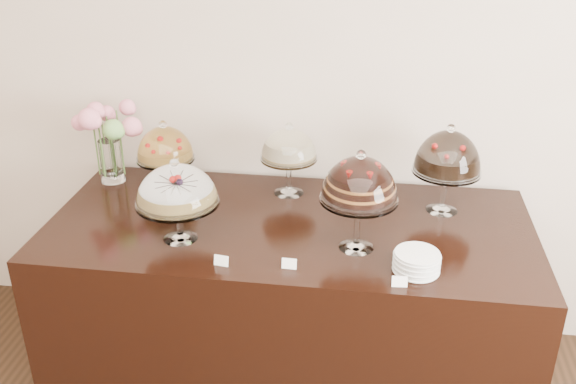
# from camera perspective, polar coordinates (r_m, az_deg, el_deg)

# --- Properties ---
(wall_back) EXTENTS (5.00, 0.04, 3.00)m
(wall_back) POSITION_cam_1_polar(r_m,az_deg,el_deg) (3.20, 7.62, 11.13)
(wall_back) COLOR beige
(wall_back) RESTS_ON ground
(display_counter) EXTENTS (2.20, 1.00, 0.90)m
(display_counter) POSITION_cam_1_polar(r_m,az_deg,el_deg) (3.17, 0.13, -9.90)
(display_counter) COLOR black
(display_counter) RESTS_ON ground
(cake_stand_sugar_sponge) EXTENTS (0.36, 0.36, 0.38)m
(cake_stand_sugar_sponge) POSITION_cam_1_polar(r_m,az_deg,el_deg) (2.73, -9.88, 0.31)
(cake_stand_sugar_sponge) COLOR white
(cake_stand_sugar_sponge) RESTS_ON display_counter
(cake_stand_choco_layer) EXTENTS (0.32, 0.32, 0.45)m
(cake_stand_choco_layer) POSITION_cam_1_polar(r_m,az_deg,el_deg) (2.61, 6.38, 0.82)
(cake_stand_choco_layer) COLOR white
(cake_stand_choco_layer) RESTS_ON display_counter
(cake_stand_cheesecake) EXTENTS (0.28, 0.28, 0.37)m
(cake_stand_cheesecake) POSITION_cam_1_polar(r_m,az_deg,el_deg) (3.11, 0.07, 3.98)
(cake_stand_cheesecake) COLOR white
(cake_stand_cheesecake) RESTS_ON display_counter
(cake_stand_dark_choco) EXTENTS (0.31, 0.31, 0.43)m
(cake_stand_dark_choco) POSITION_cam_1_polar(r_m,az_deg,el_deg) (3.01, 14.03, 3.14)
(cake_stand_dark_choco) COLOR white
(cake_stand_dark_choco) RESTS_ON display_counter
(cake_stand_fruit_tart) EXTENTS (0.29, 0.29, 0.36)m
(cake_stand_fruit_tart) POSITION_cam_1_polar(r_m,az_deg,el_deg) (3.23, -10.90, 3.97)
(cake_stand_fruit_tart) COLOR white
(cake_stand_fruit_tart) RESTS_ON display_counter
(flower_vase) EXTENTS (0.34, 0.32, 0.43)m
(flower_vase) POSITION_cam_1_polar(r_m,az_deg,el_deg) (3.35, -15.70, 5.06)
(flower_vase) COLOR white
(flower_vase) RESTS_ON display_counter
(plate_stack) EXTENTS (0.18, 0.18, 0.08)m
(plate_stack) POSITION_cam_1_polar(r_m,az_deg,el_deg) (2.61, 11.36, -6.12)
(plate_stack) COLOR white
(plate_stack) RESTS_ON display_counter
(price_card_left) EXTENTS (0.06, 0.02, 0.04)m
(price_card_left) POSITION_cam_1_polar(r_m,az_deg,el_deg) (2.62, -5.96, -6.09)
(price_card_left) COLOR white
(price_card_left) RESTS_ON display_counter
(price_card_right) EXTENTS (0.06, 0.02, 0.04)m
(price_card_right) POSITION_cam_1_polar(r_m,az_deg,el_deg) (2.52, 9.89, -7.85)
(price_card_right) COLOR white
(price_card_right) RESTS_ON display_counter
(price_card_extra) EXTENTS (0.06, 0.02, 0.04)m
(price_card_extra) POSITION_cam_1_polar(r_m,az_deg,el_deg) (2.59, 0.11, -6.39)
(price_card_extra) COLOR white
(price_card_extra) RESTS_ON display_counter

